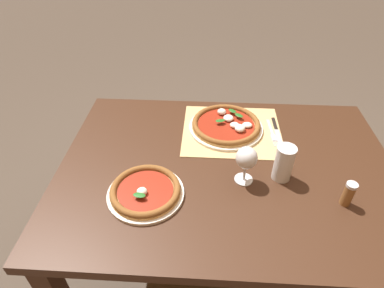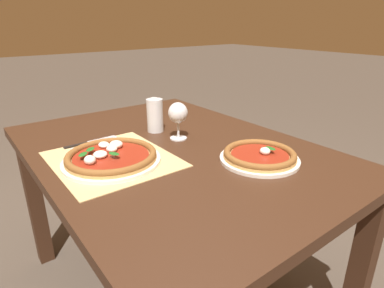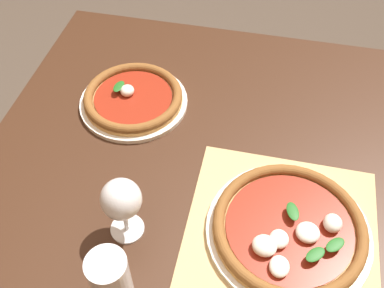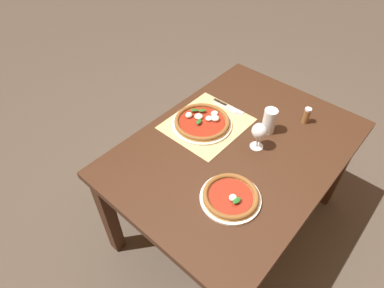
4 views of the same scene
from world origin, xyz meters
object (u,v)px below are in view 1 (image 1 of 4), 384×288
(pizza_far, at_px, (145,191))
(pint_glass, at_px, (284,164))
(pepper_shaker, at_px, (348,194))
(knife, at_px, (277,132))
(pizza_near, at_px, (227,125))
(fork, at_px, (272,133))
(wine_glass, at_px, (246,159))

(pizza_far, distance_m, pint_glass, 0.52)
(pepper_shaker, bearing_deg, pint_glass, -30.27)
(pepper_shaker, bearing_deg, knife, -66.49)
(pizza_far, distance_m, pepper_shaker, 0.71)
(knife, relative_size, pepper_shaker, 2.22)
(pizza_near, xyz_separation_m, pint_glass, (-0.20, 0.30, 0.05))
(pint_glass, xyz_separation_m, fork, (-0.00, -0.28, -0.06))
(fork, bearing_deg, knife, -154.55)
(pizza_far, relative_size, pepper_shaker, 2.87)
(pizza_near, height_order, pepper_shaker, pepper_shaker)
(fork, relative_size, pepper_shaker, 2.07)
(wine_glass, xyz_separation_m, pepper_shaker, (-0.35, 0.10, -0.06))
(pizza_far, xyz_separation_m, fork, (-0.51, -0.40, -0.01))
(pizza_far, bearing_deg, wine_glass, -164.89)
(pizza_far, xyz_separation_m, knife, (-0.53, -0.41, -0.01))
(pizza_far, xyz_separation_m, pepper_shaker, (-0.71, -0.00, 0.03))
(pizza_near, relative_size, pizza_far, 1.21)
(wine_glass, distance_m, fork, 0.35)
(pizza_near, bearing_deg, pizza_far, 54.32)
(pepper_shaker, bearing_deg, wine_glass, -15.34)
(pint_glass, xyz_separation_m, pepper_shaker, (-0.20, 0.12, -0.02))
(knife, bearing_deg, pizza_far, 37.62)
(pizza_near, relative_size, knife, 1.56)
(fork, bearing_deg, pint_glass, 89.12)
(pizza_near, xyz_separation_m, knife, (-0.23, 0.01, -0.02))
(knife, bearing_deg, fork, 25.45)
(wine_glass, bearing_deg, fork, -116.15)
(pizza_far, height_order, pint_glass, pint_glass)
(pint_glass, distance_m, pepper_shaker, 0.24)
(pizza_near, relative_size, wine_glass, 2.17)
(pizza_near, distance_m, knife, 0.23)
(pizza_near, height_order, pizza_far, pizza_near)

